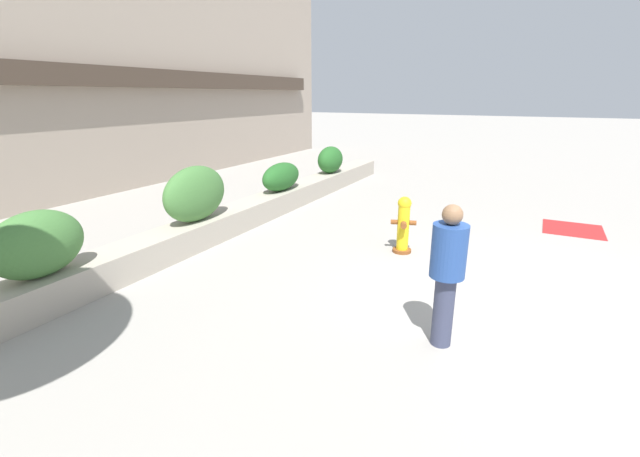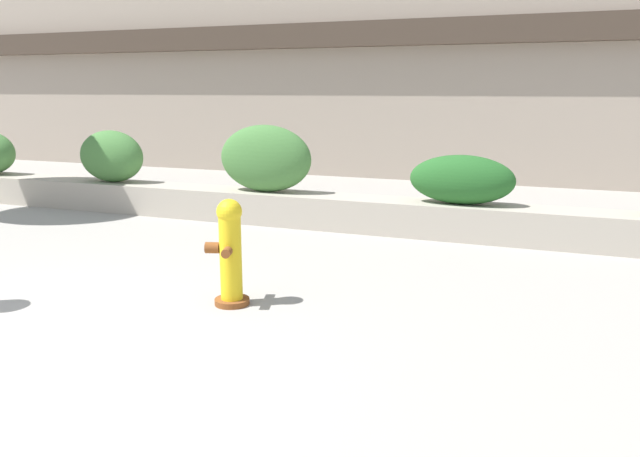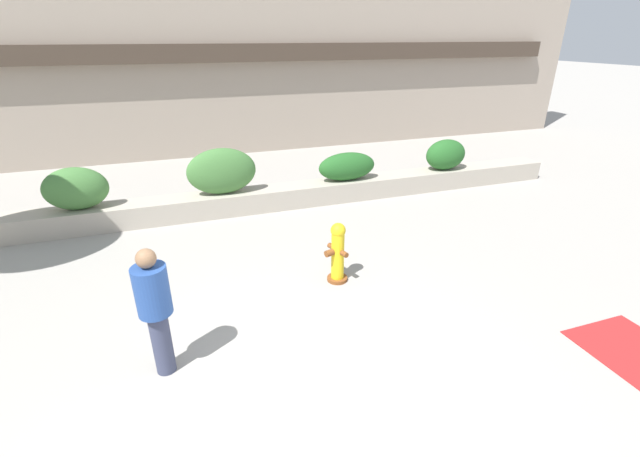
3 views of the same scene
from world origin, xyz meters
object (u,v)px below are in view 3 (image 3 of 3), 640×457
object	(u,v)px
hedge_bush_4	(446,155)
fire_hydrant	(338,252)
pedestrian	(155,305)
hedge_bush_2	(222,171)
hedge_bush_3	(347,166)
hedge_bush_1	(76,189)

from	to	relation	value
hedge_bush_4	fire_hydrant	xyz separation A→B (m)	(-4.61, -3.74, -0.36)
fire_hydrant	pedestrian	distance (m)	3.17
hedge_bush_4	hedge_bush_2	bearing A→B (deg)	180.00
hedge_bush_4	pedestrian	xyz separation A→B (m)	(-7.46, -5.07, 0.07)
hedge_bush_3	pedestrian	xyz separation A→B (m)	(-4.55, -5.07, 0.13)
hedge_bush_1	hedge_bush_4	world-z (taller)	hedge_bush_1
pedestrian	hedge_bush_1	bearing A→B (deg)	107.51
hedge_bush_2	fire_hydrant	distance (m)	4.03
hedge_bush_1	hedge_bush_3	xyz separation A→B (m)	(6.15, 0.00, -0.10)
hedge_bush_3	pedestrian	distance (m)	6.81
hedge_bush_3	fire_hydrant	bearing A→B (deg)	-114.47
hedge_bush_2	hedge_bush_3	bearing A→B (deg)	0.00
hedge_bush_2	hedge_bush_4	xyz separation A→B (m)	(6.03, 0.00, -0.12)
hedge_bush_2	pedestrian	bearing A→B (deg)	-105.74
hedge_bush_1	pedestrian	size ratio (longest dim) A/B	0.74
hedge_bush_1	pedestrian	world-z (taller)	pedestrian
hedge_bush_1	hedge_bush_3	distance (m)	6.15
hedge_bush_3	pedestrian	size ratio (longest dim) A/B	0.87
hedge_bush_4	pedestrian	world-z (taller)	pedestrian
hedge_bush_1	fire_hydrant	size ratio (longest dim) A/B	1.19
pedestrian	fire_hydrant	bearing A→B (deg)	25.07
fire_hydrant	pedestrian	size ratio (longest dim) A/B	0.62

